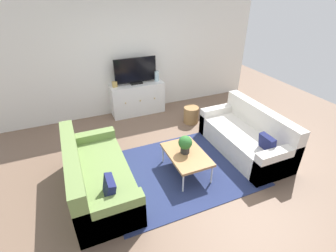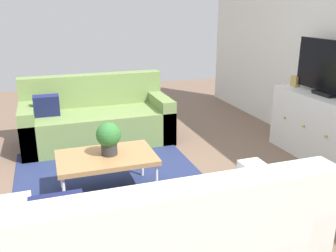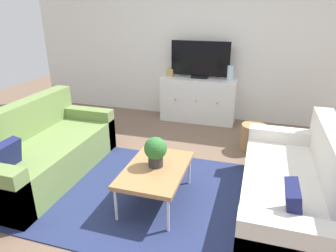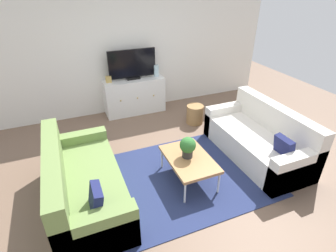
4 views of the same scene
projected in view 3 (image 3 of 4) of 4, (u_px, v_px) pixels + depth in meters
ground_plane at (158, 188)px, 3.40m from camera, size 10.00×10.00×0.00m
wall_back at (205, 40)px, 5.16m from camera, size 6.40×0.12×2.70m
area_rug at (153, 195)px, 3.26m from camera, size 2.50×1.90×0.01m
couch_left_side at (40, 152)px, 3.59m from camera, size 0.87×1.87×0.85m
couch_right_side at (300, 193)px, 2.81m from camera, size 0.87×1.87×0.85m
coffee_table at (156, 170)px, 3.05m from camera, size 0.59×0.90×0.40m
potted_plant at (156, 150)px, 3.00m from camera, size 0.23×0.23×0.31m
tv_console at (198, 99)px, 5.28m from camera, size 1.27×0.47×0.76m
flat_screen_tv at (200, 60)px, 5.04m from camera, size 0.99×0.16×0.61m
glass_vase at (231, 73)px, 4.95m from camera, size 0.11×0.11×0.24m
mantel_clock at (170, 72)px, 5.25m from camera, size 0.11×0.07×0.13m
wicker_basket at (253, 138)px, 4.23m from camera, size 0.34×0.34×0.38m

